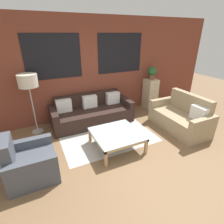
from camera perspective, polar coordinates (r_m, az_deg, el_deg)
name	(u,v)px	position (r m, az deg, el deg)	size (l,w,h in m)	color
ground_plane	(132,160)	(3.68, 6.70, -15.44)	(16.00, 16.00, 0.00)	brown
wall_back_brick	(90,69)	(5.13, -7.30, 13.67)	(8.40, 0.09, 2.80)	brown
rug	(105,134)	(4.49, -2.17, -7.10)	(2.23, 1.76, 0.00)	#BCB7B2
couch_dark	(92,113)	(4.98, -6.57, -0.24)	(2.23, 0.88, 0.78)	black
settee_vintage	(181,118)	(4.94, 21.56, -1.80)	(0.80, 1.56, 0.92)	tan
armchair_corner	(30,163)	(3.48, -25.19, -14.85)	(0.80, 0.82, 0.84)	#474C56
coffee_table	(117,135)	(3.84, 1.50, -7.49)	(1.00, 1.00, 0.37)	silver
floor_lamp	(28,83)	(4.52, -25.73, 8.67)	(0.44, 0.44, 1.50)	#B2B2B7
drawer_cabinet	(150,94)	(6.04, 12.32, 5.90)	(0.37, 0.43, 0.97)	#C6B793
potted_plant	(152,72)	(5.86, 12.95, 12.52)	(0.28, 0.28, 0.40)	brown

